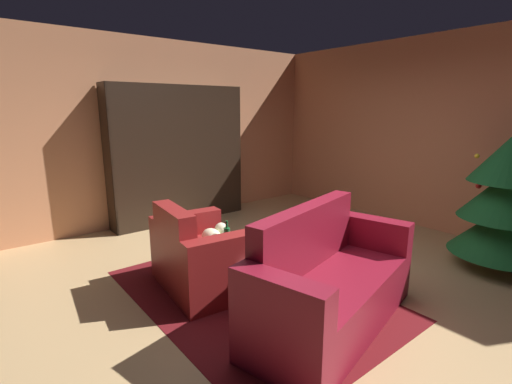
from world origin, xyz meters
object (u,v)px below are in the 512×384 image
at_px(book_stack_on_table, 246,241).
at_px(bottle_on_table, 227,237).
at_px(decorated_tree, 507,200).
at_px(bookshelf_unit, 185,155).
at_px(armchair_red, 201,258).
at_px(couch_red, 329,286).
at_px(coffee_table, 248,252).

distance_m(book_stack_on_table, bottle_on_table, 0.19).
height_order(book_stack_on_table, decorated_tree, decorated_tree).
bearing_deg(book_stack_on_table, bookshelf_unit, 164.53).
distance_m(armchair_red, couch_red, 1.30).
bearing_deg(decorated_tree, coffee_table, -118.88).
relative_size(bookshelf_unit, coffee_table, 2.95).
height_order(armchair_red, bottle_on_table, armchair_red).
height_order(couch_red, bottle_on_table, couch_red).
height_order(bookshelf_unit, book_stack_on_table, bookshelf_unit).
relative_size(bookshelf_unit, bottle_on_table, 7.73).
bearing_deg(couch_red, bookshelf_unit, 171.17).
bearing_deg(decorated_tree, bottle_on_table, -119.60).
bearing_deg(book_stack_on_table, couch_red, 9.90).
distance_m(armchair_red, decorated_tree, 3.30).
bearing_deg(couch_red, armchair_red, -157.50).
relative_size(bookshelf_unit, book_stack_on_table, 9.82).
bearing_deg(book_stack_on_table, armchair_red, -130.66).
distance_m(book_stack_on_table, decorated_tree, 2.84).
bearing_deg(armchair_red, bottle_on_table, 43.62).
xyz_separation_m(armchair_red, coffee_table, (0.32, 0.33, 0.08)).
bearing_deg(bookshelf_unit, book_stack_on_table, -15.47).
relative_size(bottle_on_table, decorated_tree, 0.18).
relative_size(couch_red, decorated_tree, 1.25).
distance_m(coffee_table, decorated_tree, 2.84).
height_order(armchair_red, coffee_table, armchair_red).
bearing_deg(armchair_red, bookshelf_unit, 154.90).
bearing_deg(decorated_tree, couch_red, -101.65).
relative_size(armchair_red, couch_red, 0.60).
relative_size(armchair_red, decorated_tree, 0.75).
bearing_deg(armchair_red, decorated_tree, 59.08).
relative_size(bookshelf_unit, armchair_red, 1.90).
relative_size(armchair_red, bottle_on_table, 4.07).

